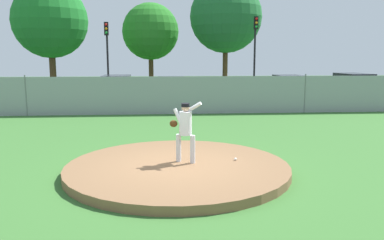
{
  "coord_description": "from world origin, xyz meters",
  "views": [
    {
      "loc": [
        -0.38,
        -9.62,
        2.93
      ],
      "look_at": [
        0.48,
        1.51,
        1.09
      ],
      "focal_mm": 36.82,
      "sensor_mm": 36.0,
      "label": 1
    }
  ],
  "objects_px": {
    "parked_car_slate": "(353,88)",
    "parked_car_charcoal": "(172,90)",
    "traffic_light_far": "(255,43)",
    "baseball": "(235,159)",
    "parked_car_silver": "(117,91)",
    "traffic_cone_orange": "(197,94)",
    "pitcher_youth": "(185,126)",
    "parked_car_champagne": "(289,89)",
    "parked_car_red": "(59,92)",
    "traffic_light_near": "(107,47)"
  },
  "relations": [
    {
      "from": "parked_car_red",
      "to": "parked_car_champagne",
      "type": "bearing_deg",
      "value": 0.07
    },
    {
      "from": "pitcher_youth",
      "to": "parked_car_silver",
      "type": "xyz_separation_m",
      "value": [
        -3.25,
        13.93,
        -0.32
      ]
    },
    {
      "from": "parked_car_red",
      "to": "traffic_cone_orange",
      "type": "bearing_deg",
      "value": 18.74
    },
    {
      "from": "parked_car_silver",
      "to": "traffic_cone_orange",
      "type": "relative_size",
      "value": 7.99
    },
    {
      "from": "parked_car_slate",
      "to": "parked_car_charcoal",
      "type": "height_order",
      "value": "parked_car_slate"
    },
    {
      "from": "traffic_light_near",
      "to": "traffic_cone_orange",
      "type": "bearing_deg",
      "value": -11.1
    },
    {
      "from": "pitcher_youth",
      "to": "traffic_light_near",
      "type": "relative_size",
      "value": 0.3
    },
    {
      "from": "parked_car_silver",
      "to": "traffic_cone_orange",
      "type": "xyz_separation_m",
      "value": [
        5.08,
        3.25,
        -0.57
      ]
    },
    {
      "from": "parked_car_silver",
      "to": "traffic_cone_orange",
      "type": "bearing_deg",
      "value": 32.65
    },
    {
      "from": "parked_car_slate",
      "to": "traffic_light_near",
      "type": "bearing_deg",
      "value": 167.01
    },
    {
      "from": "parked_car_charcoal",
      "to": "baseball",
      "type": "bearing_deg",
      "value": -85.13
    },
    {
      "from": "pitcher_youth",
      "to": "traffic_cone_orange",
      "type": "bearing_deg",
      "value": 83.92
    },
    {
      "from": "pitcher_youth",
      "to": "traffic_cone_orange",
      "type": "xyz_separation_m",
      "value": [
        1.83,
        17.18,
        -0.89
      ]
    },
    {
      "from": "baseball",
      "to": "parked_car_champagne",
      "type": "distance_m",
      "value": 15.5
    },
    {
      "from": "traffic_cone_orange",
      "to": "pitcher_youth",
      "type": "bearing_deg",
      "value": -96.08
    },
    {
      "from": "parked_car_silver",
      "to": "parked_car_champagne",
      "type": "distance_m",
      "value": 10.68
    },
    {
      "from": "parked_car_slate",
      "to": "traffic_light_far",
      "type": "height_order",
      "value": "traffic_light_far"
    },
    {
      "from": "traffic_light_far",
      "to": "baseball",
      "type": "bearing_deg",
      "value": -104.71
    },
    {
      "from": "pitcher_youth",
      "to": "parked_car_champagne",
      "type": "height_order",
      "value": "pitcher_youth"
    },
    {
      "from": "parked_car_silver",
      "to": "traffic_light_near",
      "type": "relative_size",
      "value": 0.85
    },
    {
      "from": "pitcher_youth",
      "to": "parked_car_charcoal",
      "type": "xyz_separation_m",
      "value": [
        0.07,
        14.76,
        -0.39
      ]
    },
    {
      "from": "baseball",
      "to": "parked_car_charcoal",
      "type": "height_order",
      "value": "parked_car_charcoal"
    },
    {
      "from": "parked_car_champagne",
      "to": "parked_car_charcoal",
      "type": "relative_size",
      "value": 1.03
    },
    {
      "from": "traffic_cone_orange",
      "to": "traffic_light_far",
      "type": "relative_size",
      "value": 0.1
    },
    {
      "from": "traffic_cone_orange",
      "to": "traffic_light_near",
      "type": "relative_size",
      "value": 0.11
    },
    {
      "from": "parked_car_silver",
      "to": "traffic_light_far",
      "type": "height_order",
      "value": "traffic_light_far"
    },
    {
      "from": "baseball",
      "to": "parked_car_champagne",
      "type": "bearing_deg",
      "value": 66.8
    },
    {
      "from": "pitcher_youth",
      "to": "baseball",
      "type": "distance_m",
      "value": 1.6
    },
    {
      "from": "traffic_cone_orange",
      "to": "baseball",
      "type": "bearing_deg",
      "value": -91.7
    },
    {
      "from": "parked_car_silver",
      "to": "parked_car_charcoal",
      "type": "bearing_deg",
      "value": 14.15
    },
    {
      "from": "parked_car_slate",
      "to": "traffic_light_far",
      "type": "distance_m",
      "value": 7.46
    },
    {
      "from": "pitcher_youth",
      "to": "traffic_light_far",
      "type": "distance_m",
      "value": 19.89
    },
    {
      "from": "parked_car_charcoal",
      "to": "traffic_cone_orange",
      "type": "height_order",
      "value": "parked_car_charcoal"
    },
    {
      "from": "parked_car_slate",
      "to": "traffic_cone_orange",
      "type": "bearing_deg",
      "value": 165.85
    },
    {
      "from": "parked_car_red",
      "to": "parked_car_charcoal",
      "type": "xyz_separation_m",
      "value": [
        6.79,
        0.48,
        -0.01
      ]
    },
    {
      "from": "parked_car_slate",
      "to": "traffic_cone_orange",
      "type": "relative_size",
      "value": 8.35
    },
    {
      "from": "parked_car_red",
      "to": "parked_car_silver",
      "type": "height_order",
      "value": "parked_car_silver"
    },
    {
      "from": "baseball",
      "to": "parked_car_slate",
      "type": "xyz_separation_m",
      "value": [
        10.43,
        14.61,
        0.6
      ]
    },
    {
      "from": "parked_car_slate",
      "to": "traffic_light_near",
      "type": "height_order",
      "value": "traffic_light_near"
    },
    {
      "from": "baseball",
      "to": "parked_car_red",
      "type": "distance_m",
      "value": 16.34
    },
    {
      "from": "baseball",
      "to": "parked_car_charcoal",
      "type": "xyz_separation_m",
      "value": [
        -1.25,
        14.7,
        0.51
      ]
    },
    {
      "from": "pitcher_youth",
      "to": "parked_car_champagne",
      "type": "distance_m",
      "value": 16.12
    },
    {
      "from": "baseball",
      "to": "traffic_cone_orange",
      "type": "relative_size",
      "value": 0.13
    },
    {
      "from": "parked_car_silver",
      "to": "traffic_light_near",
      "type": "bearing_deg",
      "value": 103.54
    },
    {
      "from": "parked_car_silver",
      "to": "traffic_light_far",
      "type": "bearing_deg",
      "value": 26.8
    },
    {
      "from": "parked_car_silver",
      "to": "parked_car_champagne",
      "type": "relative_size",
      "value": 1.04
    },
    {
      "from": "parked_car_champagne",
      "to": "parked_car_charcoal",
      "type": "distance_m",
      "value": 7.37
    },
    {
      "from": "pitcher_youth",
      "to": "traffic_light_near",
      "type": "distance_m",
      "value": 19.04
    },
    {
      "from": "parked_car_slate",
      "to": "parked_car_champagne",
      "type": "bearing_deg",
      "value": -174.98
    },
    {
      "from": "pitcher_youth",
      "to": "parked_car_red",
      "type": "xyz_separation_m",
      "value": [
        -6.72,
        14.28,
        -0.38
      ]
    }
  ]
}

